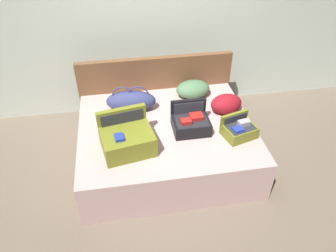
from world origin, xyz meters
TOP-DOWN VIEW (x-y plane):
  - ground_plane at (0.00, 0.00)m, footprint 12.00×12.00m
  - back_wall at (0.00, 1.65)m, footprint 8.00×0.10m
  - bed at (0.00, 0.40)m, footprint 1.94×1.59m
  - headboard at (0.00, 1.24)m, footprint 1.98×0.08m
  - hard_case_large at (-0.45, 0.10)m, footprint 0.58×0.52m
  - hard_case_medium at (0.26, 0.31)m, footprint 0.39×0.34m
  - hard_case_small at (0.74, 0.12)m, footprint 0.39×0.34m
  - duffel_bag at (-0.35, 0.79)m, footprint 0.61×0.32m
  - pillow_near_headboard at (0.43, 0.97)m, footprint 0.45×0.34m
  - pillow_center_head at (0.74, 0.57)m, footprint 0.41×0.32m

SIDE VIEW (x-z plane):
  - ground_plane at x=0.00m, z-range 0.00..0.00m
  - bed at x=0.00m, z-range 0.00..0.50m
  - headboard at x=0.00m, z-range 0.00..0.94m
  - hard_case_small at x=0.74m, z-range 0.47..0.70m
  - hard_case_medium at x=0.26m, z-range 0.45..0.75m
  - pillow_near_headboard at x=0.43m, z-range 0.50..0.71m
  - pillow_center_head at x=0.74m, z-range 0.50..0.72m
  - duffel_bag at x=-0.35m, z-range 0.47..0.79m
  - hard_case_large at x=-0.45m, z-range 0.45..0.83m
  - back_wall at x=0.00m, z-range 0.00..2.60m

